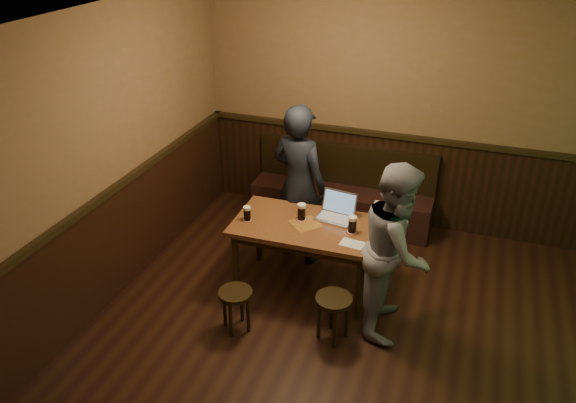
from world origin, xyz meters
The scene contains 12 objects.
room centered at (0.00, 0.22, 1.20)m, with size 5.04×6.04×2.84m.
bench centered at (-0.71, 2.75, 0.31)m, with size 2.20×0.50×0.95m.
pub_table centered at (-0.71, 1.27, 0.66)m, with size 1.43×0.84×0.76m.
stool_left centered at (-1.11, 0.44, 0.34)m, with size 0.32×0.32×0.43m.
stool_right centered at (-0.23, 0.63, 0.36)m, with size 0.44×0.44×0.45m.
pint_left centered at (-1.28, 1.15, 0.83)m, with size 0.10×0.10×0.15m.
pint_mid centered at (-0.78, 1.35, 0.84)m, with size 0.11×0.11×0.17m.
pint_right centered at (-0.24, 1.28, 0.84)m, with size 0.11×0.11×0.17m.
laptop centered at (-0.46, 1.51, 0.82)m, with size 0.39×0.33×0.25m.
menu centered at (-0.19, 1.07, 0.76)m, with size 0.22×0.15×0.00m, color silver.
person_suit centered at (-0.96, 1.82, 0.89)m, with size 0.65×0.43×1.78m, color black.
person_grey centered at (0.22, 1.01, 0.83)m, with size 0.80×0.62×1.65m, color gray.
Camera 1 is at (0.71, -3.26, 3.55)m, focal length 35.00 mm.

